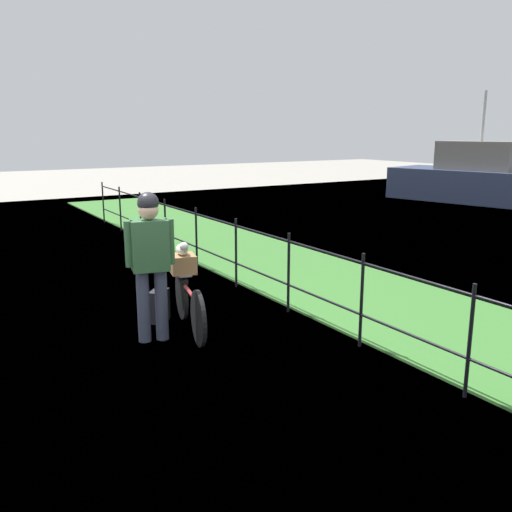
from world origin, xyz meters
The scene contains 10 objects.
ground_plane centered at (0.00, 0.00, 0.00)m, with size 60.00×60.00×0.00m, color gray.
grass_strip centered at (0.00, 3.47, 0.01)m, with size 27.00×2.40×0.03m, color #38702D.
iron_fence centered at (0.00, 2.17, 0.60)m, with size 18.04×0.04×1.05m.
bicycle_main centered at (-0.73, 0.78, 0.33)m, with size 1.55×0.39×0.63m.
wooden_crate centered at (-1.06, 0.86, 0.74)m, with size 0.34×0.29×0.22m, color olive.
terrier_dog centered at (-1.04, 0.85, 0.93)m, with size 0.32×0.20×0.18m.
cyclist_person centered at (-0.67, 0.31, 1.00)m, with size 0.34×0.53×1.68m.
backpack_on_paving centered at (-1.22, 0.60, 0.20)m, with size 0.28×0.18×0.40m, color black.
bicycle_parked centered at (-4.97, 1.77, 0.33)m, with size 1.58×0.16×0.61m.
moored_boat_far centered at (-6.85, 14.10, 0.74)m, with size 5.95×3.48×3.58m.
Camera 1 is at (4.93, -1.75, 2.32)m, focal length 38.45 mm.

